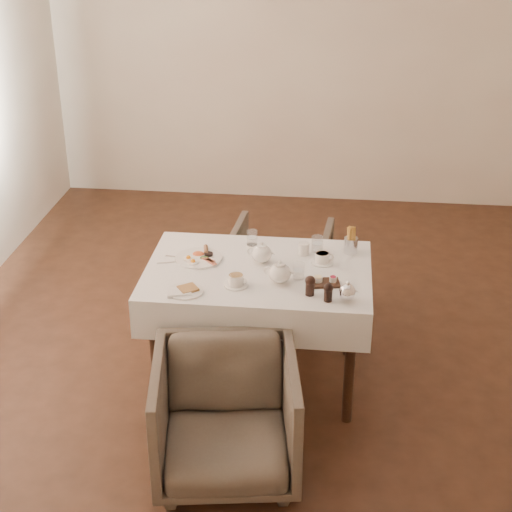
{
  "coord_description": "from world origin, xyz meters",
  "views": [
    {
      "loc": [
        0.35,
        -4.41,
        2.8
      ],
      "look_at": [
        -0.09,
        -0.44,
        0.82
      ],
      "focal_mm": 55.0,
      "sensor_mm": 36.0,
      "label": 1
    }
  ],
  "objects_px": {
    "table": "(258,287)",
    "breakfast_plate": "(199,257)",
    "armchair_near": "(226,417)",
    "armchair_far": "(280,270)",
    "teapot_centre": "(262,252)"
  },
  "relations": [
    {
      "from": "table",
      "to": "breakfast_plate",
      "type": "height_order",
      "value": "breakfast_plate"
    },
    {
      "from": "armchair_near",
      "to": "armchair_far",
      "type": "relative_size",
      "value": 1.07
    },
    {
      "from": "armchair_near",
      "to": "teapot_centre",
      "type": "relative_size",
      "value": 4.51
    },
    {
      "from": "armchair_near",
      "to": "table",
      "type": "bearing_deg",
      "value": 76.18
    },
    {
      "from": "table",
      "to": "armchair_far",
      "type": "height_order",
      "value": "table"
    },
    {
      "from": "table",
      "to": "armchair_far",
      "type": "bearing_deg",
      "value": 86.03
    },
    {
      "from": "breakfast_plate",
      "to": "teapot_centre",
      "type": "bearing_deg",
      "value": 13.14
    },
    {
      "from": "table",
      "to": "armchair_far",
      "type": "xyz_separation_m",
      "value": [
        0.06,
        0.85,
        -0.33
      ]
    },
    {
      "from": "armchair_near",
      "to": "teapot_centre",
      "type": "bearing_deg",
      "value": 75.96
    },
    {
      "from": "armchair_near",
      "to": "armchair_far",
      "type": "xyz_separation_m",
      "value": [
        0.13,
        1.67,
        -0.02
      ]
    },
    {
      "from": "teapot_centre",
      "to": "table",
      "type": "bearing_deg",
      "value": -85.22
    },
    {
      "from": "armchair_near",
      "to": "breakfast_plate",
      "type": "height_order",
      "value": "breakfast_plate"
    },
    {
      "from": "armchair_near",
      "to": "breakfast_plate",
      "type": "distance_m",
      "value": 1.04
    },
    {
      "from": "teapot_centre",
      "to": "breakfast_plate",
      "type": "bearing_deg",
      "value": -168.47
    },
    {
      "from": "breakfast_plate",
      "to": "armchair_near",
      "type": "bearing_deg",
      "value": -58.75
    }
  ]
}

